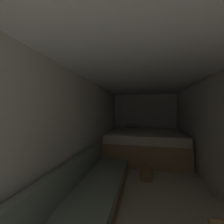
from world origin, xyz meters
TOP-DOWN VIEW (x-y plane):
  - ground_plane at (0.00, 2.13)m, footprint 7.47×7.47m
  - wall_back at (0.00, 4.89)m, footprint 2.32×0.05m
  - wall_left at (-1.14, 2.13)m, footprint 0.05×5.47m
  - wall_right at (1.14, 2.13)m, footprint 0.05×5.47m
  - ceiling_slab at (0.00, 2.13)m, footprint 2.32×5.47m
  - bed at (-0.00, 3.91)m, footprint 2.10×1.83m
  - sofa_left at (-0.78, 1.30)m, footprint 0.74×2.91m
  - wicker_basket at (0.02, 2.52)m, footprint 0.26×0.26m

SIDE VIEW (x-z plane):
  - ground_plane at x=0.00m, z-range 0.00..0.00m
  - wicker_basket at x=0.02m, z-range 0.00..0.23m
  - sofa_left at x=-0.78m, z-range -0.13..0.53m
  - bed at x=0.00m, z-range -0.08..0.84m
  - wall_back at x=0.00m, z-range 0.00..1.99m
  - wall_left at x=-1.14m, z-range 0.00..1.99m
  - wall_right at x=1.14m, z-range 0.00..1.99m
  - ceiling_slab at x=0.00m, z-range 1.99..2.04m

